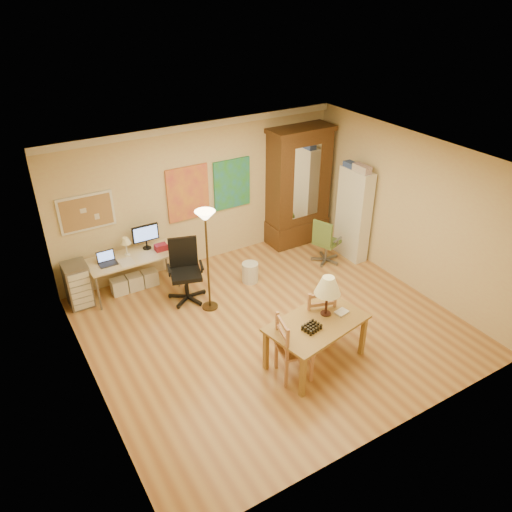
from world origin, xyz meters
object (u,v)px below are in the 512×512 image
computer_desk (135,269)px  office_chair_green (325,251)px  dining_table (321,311)px  office_chair_black (186,284)px  bookshelf (353,215)px  armoire (298,194)px

computer_desk → office_chair_green: computer_desk is taller
dining_table → computer_desk: size_ratio=1.02×
dining_table → office_chair_black: (-1.00, 2.39, -0.54)m
dining_table → office_chair_black: dining_table is taller
bookshelf → office_chair_black: bearing=175.2°
dining_table → computer_desk: bearing=117.9°
dining_table → office_chair_green: (1.80, 2.15, -0.58)m
computer_desk → office_chair_green: 3.58m
dining_table → armoire: size_ratio=0.64×
office_chair_black → armoire: size_ratio=0.45×
office_chair_green → armoire: (0.05, 1.05, 0.79)m
office_chair_green → computer_desk: bearing=164.4°
office_chair_black → bookshelf: 3.44m
armoire → computer_desk: bearing=-178.6°
office_chair_black → bookshelf: bearing=-4.8°
office_chair_green → armoire: size_ratio=0.38×
armoire → bookshelf: (0.53, -1.10, -0.15)m
office_chair_black → office_chair_green: (2.80, -0.24, -0.04)m
bookshelf → armoire: bearing=115.9°
dining_table → computer_desk: 3.55m
dining_table → computer_desk: dining_table is taller
office_chair_green → bookshelf: size_ratio=0.51×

